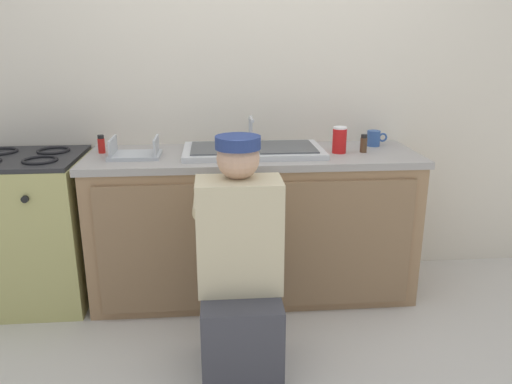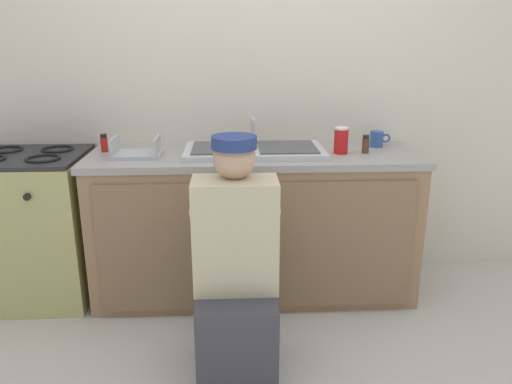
# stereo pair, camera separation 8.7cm
# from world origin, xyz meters

# --- Properties ---
(ground_plane) EXTENTS (12.00, 12.00, 0.00)m
(ground_plane) POSITION_xyz_m (0.00, 0.00, 0.00)
(ground_plane) COLOR beige
(back_wall) EXTENTS (6.00, 0.10, 2.50)m
(back_wall) POSITION_xyz_m (0.00, 0.65, 1.25)
(back_wall) COLOR beige
(back_wall) RESTS_ON ground_plane
(counter_cabinet) EXTENTS (1.87, 0.62, 0.83)m
(counter_cabinet) POSITION_xyz_m (0.00, 0.29, 0.42)
(counter_cabinet) COLOR #997551
(counter_cabinet) RESTS_ON ground_plane
(countertop) EXTENTS (1.91, 0.62, 0.04)m
(countertop) POSITION_xyz_m (0.00, 0.30, 0.85)
(countertop) COLOR #9E9993
(countertop) RESTS_ON counter_cabinet
(sink_double_basin) EXTENTS (0.80, 0.44, 0.19)m
(sink_double_basin) POSITION_xyz_m (0.00, 0.30, 0.89)
(sink_double_basin) COLOR silver
(sink_double_basin) RESTS_ON countertop
(stove_range) EXTENTS (0.66, 0.62, 0.89)m
(stove_range) POSITION_xyz_m (-1.31, 0.30, 0.44)
(stove_range) COLOR tan
(stove_range) RESTS_ON ground_plane
(plumber_person) EXTENTS (0.42, 0.61, 1.10)m
(plumber_person) POSITION_xyz_m (-0.12, -0.45, 0.46)
(plumber_person) COLOR #3F3F47
(plumber_person) RESTS_ON ground_plane
(spice_bottle_pepper) EXTENTS (0.04, 0.04, 0.10)m
(spice_bottle_pepper) POSITION_xyz_m (0.64, 0.27, 0.92)
(spice_bottle_pepper) COLOR #513823
(spice_bottle_pepper) RESTS_ON countertop
(spice_bottle_red) EXTENTS (0.04, 0.04, 0.10)m
(spice_bottle_red) POSITION_xyz_m (-0.87, 0.38, 0.92)
(spice_bottle_red) COLOR red
(spice_bottle_red) RESTS_ON countertop
(coffee_mug) EXTENTS (0.13, 0.08, 0.09)m
(coffee_mug) POSITION_xyz_m (0.76, 0.44, 0.92)
(coffee_mug) COLOR #335699
(coffee_mug) RESTS_ON countertop
(soda_cup_red) EXTENTS (0.08, 0.08, 0.15)m
(soda_cup_red) POSITION_xyz_m (0.50, 0.27, 0.95)
(soda_cup_red) COLOR red
(soda_cup_red) RESTS_ON countertop
(dish_rack_tray) EXTENTS (0.28, 0.22, 0.11)m
(dish_rack_tray) POSITION_xyz_m (-0.67, 0.26, 0.90)
(dish_rack_tray) COLOR #B2B7BC
(dish_rack_tray) RESTS_ON countertop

